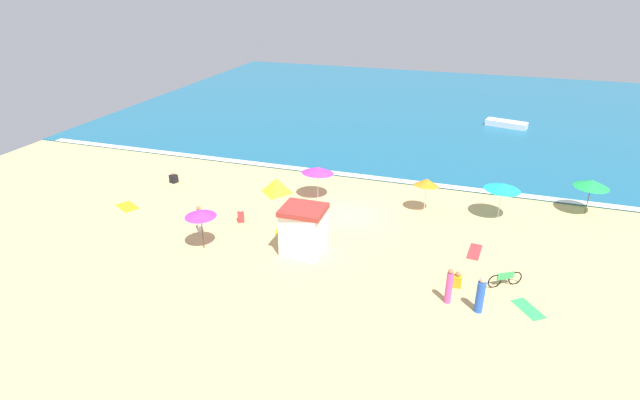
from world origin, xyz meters
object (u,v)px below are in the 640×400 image
(parked_bicycle, at_px, (505,279))
(beachgoer_0, at_px, (241,216))
(beachgoer_3, at_px, (480,295))
(beach_umbrella_1, at_px, (427,182))
(beach_umbrella_2, at_px, (592,184))
(beach_umbrella_4, at_px, (318,170))
(beach_tent, at_px, (277,185))
(small_boat_0, at_px, (506,124))
(beachgoer_1, at_px, (457,280))
(beach_umbrella_0, at_px, (200,214))
(beach_umbrella_3, at_px, (503,187))
(beachgoer_5, at_px, (174,178))
(beachgoer_2, at_px, (449,287))
(lifeguard_cabana, at_px, (304,230))
(beachgoer_4, at_px, (200,220))

(parked_bicycle, height_order, beachgoer_0, beachgoer_0)
(beachgoer_3, bearing_deg, parked_bicycle, 65.61)
(beach_umbrella_1, distance_m, beach_umbrella_2, 9.91)
(beach_umbrella_1, height_order, parked_bicycle, beach_umbrella_1)
(beach_umbrella_4, bearing_deg, beach_tent, -179.20)
(beach_umbrella_1, relative_size, small_boat_0, 0.57)
(beach_umbrella_2, relative_size, beachgoer_1, 3.58)
(beach_umbrella_1, xyz_separation_m, beachgoer_3, (3.62, -9.45, -1.13))
(parked_bicycle, xyz_separation_m, beachgoer_3, (-1.11, -2.45, 0.46))
(beach_umbrella_0, xyz_separation_m, beach_umbrella_2, (20.30, 11.07, -0.04))
(beach_umbrella_3, distance_m, beachgoer_5, 22.05)
(beachgoer_2, relative_size, beachgoer_3, 0.99)
(beach_umbrella_1, bearing_deg, beachgoer_1, -71.68)
(beach_tent, bearing_deg, beach_umbrella_4, 0.80)
(lifeguard_cabana, bearing_deg, beachgoer_2, -15.67)
(beach_umbrella_2, xyz_separation_m, beach_tent, (-19.43, -2.86, -1.52))
(beachgoer_1, relative_size, beachgoer_3, 0.46)
(beach_umbrella_4, distance_m, beachgoer_0, 6.02)
(beach_umbrella_0, xyz_separation_m, beachgoer_0, (0.52, 3.45, -1.70))
(beachgoer_3, relative_size, beachgoer_4, 1.05)
(beach_umbrella_0, xyz_separation_m, beach_umbrella_3, (15.18, 8.84, -0.00))
(beach_umbrella_4, height_order, beachgoer_5, beach_umbrella_4)
(beach_umbrella_1, xyz_separation_m, beachgoer_0, (-10.26, -4.86, -1.61))
(beach_umbrella_4, height_order, beachgoer_1, beach_umbrella_4)
(beach_umbrella_0, bearing_deg, beachgoer_1, 2.36)
(beachgoer_3, xyz_separation_m, beachgoer_5, (-21.16, 8.63, -0.53))
(lifeguard_cabana, xyz_separation_m, beachgoer_4, (-6.37, 0.19, -0.53))
(beachgoer_0, distance_m, beachgoer_5, 8.33)
(beach_umbrella_1, distance_m, small_boat_0, 21.62)
(beach_umbrella_2, bearing_deg, beachgoer_1, -123.46)
(beachgoer_0, relative_size, beachgoer_5, 1.10)
(beachgoer_3, distance_m, small_boat_0, 30.46)
(beach_umbrella_3, xyz_separation_m, beach_tent, (-14.30, -0.63, -1.55))
(beach_umbrella_0, distance_m, parked_bicycle, 15.65)
(beach_umbrella_2, xyz_separation_m, beachgoer_0, (-19.78, -7.62, -1.67))
(parked_bicycle, bearing_deg, lifeguard_cabana, -179.87)
(beach_umbrella_3, height_order, beachgoer_2, beach_umbrella_3)
(lifeguard_cabana, distance_m, beach_umbrella_1, 8.92)
(beach_tent, height_order, beachgoer_5, beach_tent)
(beach_umbrella_1, distance_m, beachgoer_1, 8.34)
(small_boat_0, bearing_deg, beachgoer_2, -95.22)
(lifeguard_cabana, height_order, parked_bicycle, lifeguard_cabana)
(beach_tent, relative_size, beachgoer_3, 1.16)
(beachgoer_4, bearing_deg, beachgoer_3, -9.61)
(lifeguard_cabana, xyz_separation_m, beach_umbrella_3, (9.86, 7.55, 0.72))
(parked_bicycle, bearing_deg, beachgoer_5, 164.50)
(beach_umbrella_0, xyz_separation_m, parked_bicycle, (15.51, 1.31, -1.69))
(beach_umbrella_3, xyz_separation_m, beachgoer_5, (-21.94, -1.35, -1.75))
(beachgoer_1, relative_size, beachgoer_2, 0.46)
(beach_umbrella_4, distance_m, beachgoer_1, 12.39)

